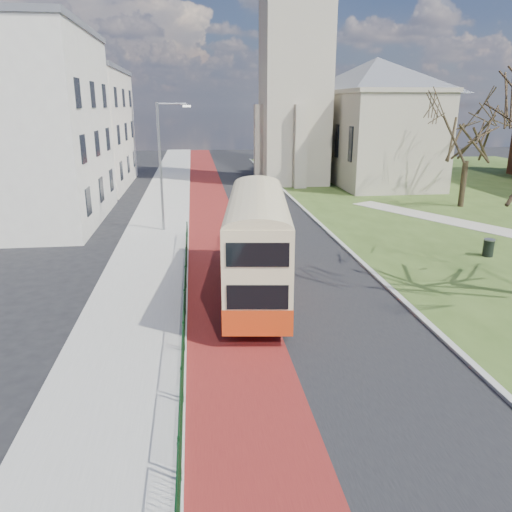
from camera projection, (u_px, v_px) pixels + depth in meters
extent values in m
plane|color=black|center=(276.00, 361.00, 16.12)|extent=(160.00, 160.00, 0.00)
cube|color=black|center=(251.00, 222.00, 35.29)|extent=(9.00, 120.00, 0.01)
cube|color=#591414|center=(213.00, 223.00, 34.97)|extent=(3.40, 120.00, 0.01)
cube|color=gray|center=(158.00, 224.00, 34.51)|extent=(4.00, 120.00, 0.12)
cube|color=#999993|center=(187.00, 223.00, 34.74)|extent=(0.25, 120.00, 0.13)
cube|color=#999993|center=(309.00, 214.00, 37.72)|extent=(0.25, 80.00, 0.13)
cylinder|color=#0C3617|center=(184.00, 289.00, 19.25)|extent=(0.04, 24.00, 0.04)
cylinder|color=#0C3617|center=(185.00, 312.00, 19.53)|extent=(0.04, 24.00, 0.04)
cube|color=#A29983|center=(295.00, 63.00, 49.68)|extent=(6.50, 6.50, 24.00)
cube|color=#A29983|center=(372.00, 139.00, 52.86)|extent=(9.00, 18.00, 9.00)
pyramid|color=#565960|center=(378.00, 57.00, 50.51)|extent=(9.00, 18.00, 3.60)
cube|color=beige|center=(19.00, 131.00, 33.55)|extent=(10.00, 14.00, 12.50)
cube|color=#565960|center=(5.00, 26.00, 31.67)|extent=(10.30, 14.30, 0.50)
cube|color=beige|center=(74.00, 131.00, 48.96)|extent=(10.00, 16.00, 11.00)
cube|color=#565960|center=(67.00, 69.00, 47.30)|extent=(10.30, 16.30, 0.50)
cylinder|color=gray|center=(160.00, 168.00, 31.49)|extent=(0.16, 0.16, 8.00)
cylinder|color=gray|center=(172.00, 104.00, 30.47)|extent=(1.80, 0.10, 0.10)
cube|color=silver|center=(187.00, 106.00, 30.62)|extent=(0.50, 0.18, 0.12)
cube|color=#B83411|center=(257.00, 274.00, 21.52)|extent=(3.66, 10.53, 0.94)
cube|color=beige|center=(257.00, 233.00, 20.99)|extent=(3.63, 10.48, 2.72)
cube|color=black|center=(230.00, 250.00, 21.50)|extent=(1.11, 8.40, 0.89)
cube|color=black|center=(285.00, 250.00, 21.50)|extent=(1.11, 8.40, 0.89)
cube|color=black|center=(229.00, 219.00, 20.82)|extent=(1.21, 9.22, 0.84)
cube|color=black|center=(285.00, 219.00, 20.82)|extent=(1.21, 9.22, 0.84)
cube|color=black|center=(257.00, 224.00, 26.14)|extent=(2.10, 0.34, 0.98)
cube|color=black|center=(257.00, 198.00, 25.73)|extent=(2.10, 0.34, 0.84)
cube|color=orange|center=(257.00, 187.00, 25.57)|extent=(1.67, 0.31, 0.28)
cylinder|color=black|center=(236.00, 260.00, 25.01)|extent=(0.40, 1.00, 0.98)
cylinder|color=black|center=(279.00, 260.00, 25.01)|extent=(0.40, 1.00, 0.98)
cylinder|color=black|center=(229.00, 312.00, 18.69)|extent=(0.40, 1.00, 0.98)
cylinder|color=black|center=(286.00, 312.00, 18.69)|extent=(0.40, 1.00, 0.98)
cylinder|color=#302718|center=(463.00, 184.00, 39.97)|extent=(0.59, 0.59, 3.66)
cylinder|color=black|center=(488.00, 248.00, 27.03)|extent=(0.68, 0.68, 0.90)
cylinder|color=gray|center=(490.00, 240.00, 26.90)|extent=(0.72, 0.72, 0.06)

